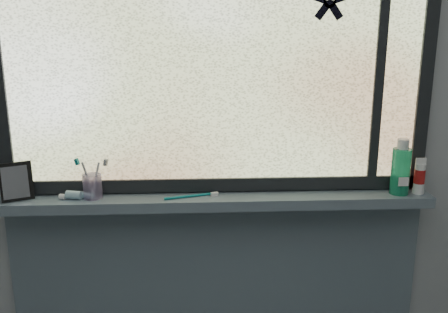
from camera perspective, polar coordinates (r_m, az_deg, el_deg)
wall_back at (r=1.89m, az=-0.92°, el=2.86°), size 3.00×0.01×2.50m
windowsill at (r=1.88m, az=-0.80°, el=-5.08°), size 1.62×0.14×0.04m
sill_apron at (r=2.16m, az=-0.81°, el=-17.36°), size 1.62×0.02×0.98m
window_pane at (r=1.83m, az=-0.93°, el=11.33°), size 1.50×0.01×1.00m
frame_bottom at (r=1.91m, az=-0.86°, el=-3.18°), size 1.60×0.03×0.05m
frame_right at (r=2.01m, az=22.21°, el=10.57°), size 0.05×0.03×1.10m
frame_mullion at (r=1.94m, az=17.43°, el=10.87°), size 0.03×0.03×1.00m
starfish_sticker at (r=1.87m, az=11.97°, el=16.93°), size 0.15×0.02×0.15m
vanity_mirror at (r=1.96m, az=-22.66°, el=-2.65°), size 0.13×0.10×0.14m
toothpaste_tube at (r=1.91m, az=-16.24°, el=-4.24°), size 0.18×0.09×0.03m
toothbrush_cup at (r=1.90m, az=-14.80°, el=-3.32°), size 0.09×0.09×0.09m
toothbrush_lying at (r=1.86m, az=-4.17°, el=-4.48°), size 0.22×0.08×0.01m
mouthwash_bottle at (r=1.98m, az=19.57°, el=-1.10°), size 0.07×0.07×0.18m
cream_tube at (r=2.02m, az=21.46°, el=-1.94°), size 0.05×0.05×0.10m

